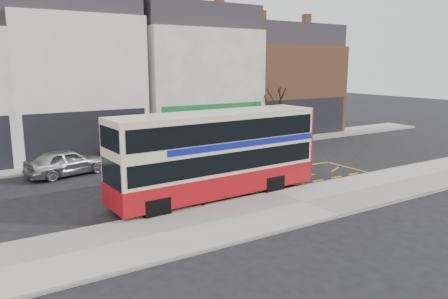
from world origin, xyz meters
TOP-DOWN VIEW (x-y plane):
  - ground at (0.00, 0.00)m, footprint 120.00×120.00m
  - pavement at (0.00, -2.30)m, footprint 40.00×4.00m
  - kerb at (0.00, -0.38)m, footprint 40.00×0.15m
  - far_pavement at (0.00, 11.00)m, footprint 50.00×3.00m
  - road_markings at (0.00, 1.60)m, footprint 14.00×3.40m
  - terrace_left at (-5.50, 14.99)m, footprint 8.00×8.01m
  - terrace_green_shop at (3.50, 14.99)m, footprint 9.00×8.01m
  - terrace_right at (12.50, 14.99)m, footprint 9.00×8.01m
  - double_decker_bus at (-2.62, 0.60)m, footprint 9.92×2.69m
  - bus_stop_post at (-3.86, -0.39)m, footprint 0.82×0.14m
  - car_silver at (-7.47, 8.45)m, footprint 4.64×2.71m
  - car_grey at (-2.54, 9.77)m, footprint 4.63×1.90m
  - car_white at (5.95, 8.68)m, footprint 4.63×2.47m
  - street_tree_right at (8.62, 10.70)m, footprint 2.49×2.49m

SIDE VIEW (x-z plane):
  - ground at x=0.00m, z-range 0.00..0.00m
  - road_markings at x=0.00m, z-range 0.00..0.01m
  - pavement at x=0.00m, z-range 0.00..0.15m
  - kerb at x=0.00m, z-range 0.00..0.15m
  - far_pavement at x=0.00m, z-range 0.00..0.15m
  - car_white at x=5.95m, z-range 0.00..1.28m
  - car_silver at x=-7.47m, z-range 0.00..1.48m
  - car_grey at x=-2.54m, z-range 0.00..1.49m
  - double_decker_bus at x=-2.62m, z-range 0.10..4.02m
  - bus_stop_post at x=-3.86m, z-range 0.46..3.74m
  - street_tree_right at x=8.62m, z-range 0.98..6.36m
  - terrace_right at x=12.50m, z-range -0.58..9.72m
  - terrace_green_shop at x=3.50m, z-range -0.58..10.72m
  - terrace_left at x=-5.50m, z-range -0.58..11.22m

